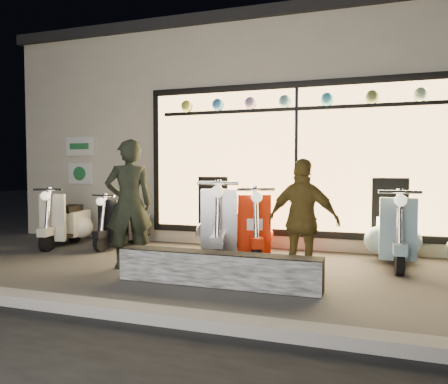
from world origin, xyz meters
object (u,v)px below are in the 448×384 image
at_px(scooter_red, 249,229).
at_px(woman, 303,221).
at_px(scooter_silver, 222,227).
at_px(graffiti_barrier, 217,269).
at_px(man, 129,204).

xyz_separation_m(scooter_red, woman, (1.06, -1.37, 0.33)).
distance_m(scooter_silver, scooter_red, 0.43).
bearing_deg(woman, scooter_red, -42.92).
bearing_deg(scooter_red, scooter_silver, -179.35).
height_order(graffiti_barrier, woman, woman).
xyz_separation_m(scooter_silver, man, (-1.00, -1.13, 0.43)).
bearing_deg(graffiti_barrier, scooter_silver, 107.24).
bearing_deg(scooter_silver, woman, -54.01).
relative_size(man, woman, 1.19).
relative_size(graffiti_barrier, woman, 1.63).
relative_size(scooter_silver, scooter_red, 1.11).
bearing_deg(man, scooter_red, -173.88).
relative_size(scooter_silver, man, 0.91).
bearing_deg(woman, graffiti_barrier, 34.66).
xyz_separation_m(graffiti_barrier, scooter_red, (-0.12, 1.82, 0.23)).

